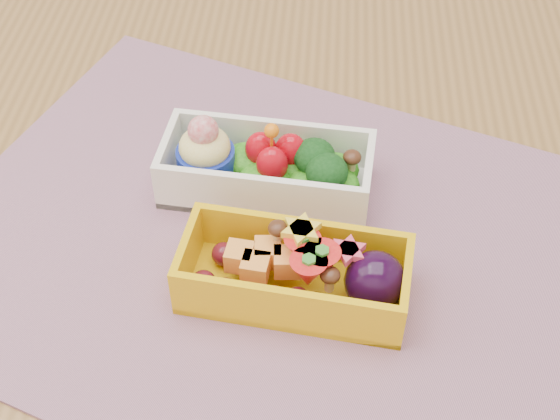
# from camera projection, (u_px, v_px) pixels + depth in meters

# --- Properties ---
(table) EXTENTS (1.20, 0.80, 0.75)m
(table) POSITION_uv_depth(u_px,v_px,m) (239.00, 291.00, 0.76)
(table) COLOR brown
(table) RESTS_ON ground
(placemat) EXTENTS (0.67, 0.59, 0.00)m
(placemat) POSITION_uv_depth(u_px,v_px,m) (271.00, 246.00, 0.66)
(placemat) COLOR #A06E7C
(placemat) RESTS_ON table
(bento_white) EXTENTS (0.19, 0.10, 0.08)m
(bento_white) POSITION_uv_depth(u_px,v_px,m) (266.00, 168.00, 0.69)
(bento_white) COLOR white
(bento_white) RESTS_ON placemat
(bento_yellow) EXTENTS (0.18, 0.10, 0.06)m
(bento_yellow) POSITION_uv_depth(u_px,v_px,m) (299.00, 273.00, 0.61)
(bento_yellow) COLOR #E8B10B
(bento_yellow) RESTS_ON placemat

